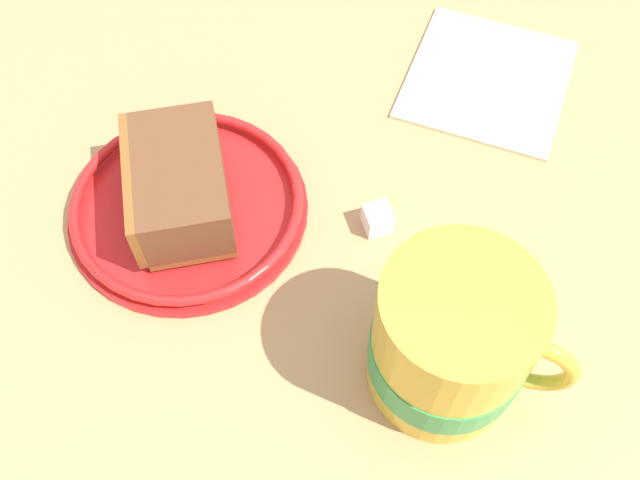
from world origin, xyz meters
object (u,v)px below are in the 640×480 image
(sugar_cube, at_px, (377,219))
(cake_slice, at_px, (178,185))
(folded_napkin, at_px, (488,78))
(small_plate, at_px, (188,205))
(tea_mug, at_px, (452,342))

(sugar_cube, bearing_deg, cake_slice, -97.91)
(cake_slice, bearing_deg, sugar_cube, 82.09)
(folded_napkin, bearing_deg, sugar_cube, -36.84)
(cake_slice, height_order, sugar_cube, cake_slice)
(small_plate, bearing_deg, tea_mug, 51.36)
(small_plate, height_order, folded_napkin, small_plate)
(tea_mug, bearing_deg, cake_slice, -128.11)
(tea_mug, distance_m, sugar_cube, 0.12)
(tea_mug, height_order, sugar_cube, tea_mug)
(folded_napkin, xyz_separation_m, sugar_cube, (0.14, -0.10, 0.01))
(cake_slice, relative_size, tea_mug, 0.95)
(folded_napkin, height_order, sugar_cube, sugar_cube)
(tea_mug, xyz_separation_m, folded_napkin, (-0.25, 0.07, -0.05))
(cake_slice, xyz_separation_m, folded_napkin, (-0.12, 0.24, -0.03))
(small_plate, height_order, cake_slice, cake_slice)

